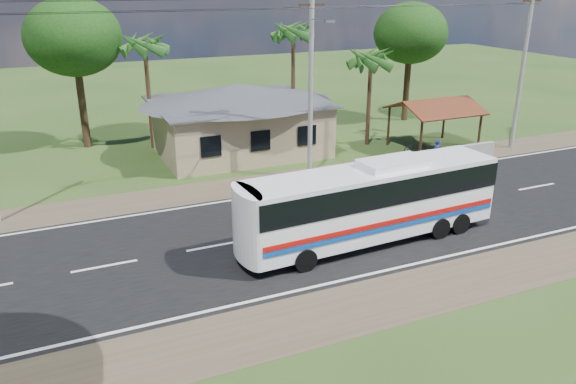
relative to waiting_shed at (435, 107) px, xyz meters
name	(u,v)px	position (x,y,z in m)	size (l,w,h in m)	color
ground	(312,228)	(-13.00, -8.50, -2.73)	(120.00, 120.00, 0.00)	#284418
road	(312,228)	(-13.00, -8.50, -2.72)	(120.00, 16.00, 0.03)	black
house	(238,111)	(-12.00, 4.50, -0.09)	(12.40, 10.00, 5.00)	tan
waiting_shed	(435,107)	(0.00, 0.00, 0.00)	(5.20, 4.48, 3.35)	#392214
concrete_barrier	(448,155)	(-1.00, -2.90, -2.28)	(7.00, 0.30, 0.90)	#9E9E99
utility_poles	(305,75)	(-10.33, -2.01, 3.04)	(32.80, 2.22, 11.00)	#9E9E99
palm_near	(371,59)	(-3.50, 2.50, 2.98)	(2.80, 2.80, 6.70)	#47301E
palm_mid	(293,32)	(-7.00, 7.00, 4.43)	(2.80, 2.80, 8.20)	#47301E
palm_far	(144,45)	(-17.00, 7.50, 3.95)	(2.80, 2.80, 7.70)	#47301E
tree_behind_house	(74,37)	(-21.00, 9.50, 4.39)	(6.00, 6.00, 9.61)	#47301E
tree_behind_shed	(411,34)	(3.00, 7.50, 3.95)	(5.60, 5.60, 9.02)	#47301E
coach_bus	(373,197)	(-11.27, -10.66, -0.71)	(11.47, 2.98, 3.53)	white
motorcycle	(415,147)	(-1.78, -0.61, -2.32)	(0.54, 1.56, 0.82)	black
person	(436,152)	(-1.86, -2.84, -1.99)	(0.54, 0.35, 1.47)	navy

